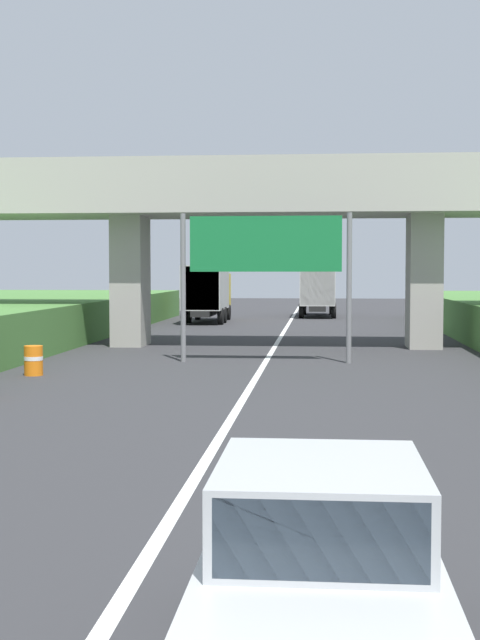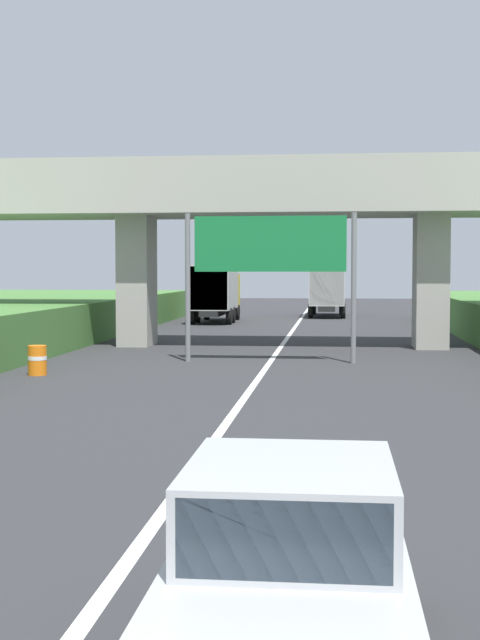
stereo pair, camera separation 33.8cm
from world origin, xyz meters
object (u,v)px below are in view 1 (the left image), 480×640
object	(u,v)px
truck_black	(318,288)
construction_barrel_4	(33,360)
car_silver	(320,569)
truck_yellow	(207,290)
overhead_highway_sign	(265,253)

from	to	relation	value
truck_black	construction_barrel_4	world-z (taller)	truck_black
truck_black	construction_barrel_4	distance (m)	36.38
truck_black	car_silver	distance (m)	54.88
truck_yellow	construction_barrel_4	bearing A→B (deg)	-93.55
truck_black	truck_yellow	size ratio (longest dim) A/B	1.00
truck_black	construction_barrel_4	xyz separation A→B (m)	(-8.39, -35.37, -1.47)
truck_black	truck_yellow	distance (m)	9.92
construction_barrel_4	overhead_highway_sign	bearing A→B (deg)	33.65
overhead_highway_sign	truck_yellow	world-z (taller)	overhead_highway_sign
truck_yellow	truck_black	bearing A→B (deg)	47.88
overhead_highway_sign	truck_yellow	bearing A→B (deg)	101.97
overhead_highway_sign	car_silver	size ratio (longest dim) A/B	1.43
overhead_highway_sign	car_silver	xyz separation A→B (m)	(1.91, -23.98, -2.90)
overhead_highway_sign	car_silver	distance (m)	24.23
overhead_highway_sign	truck_yellow	xyz separation A→B (m)	(-4.99, 23.53, -1.82)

